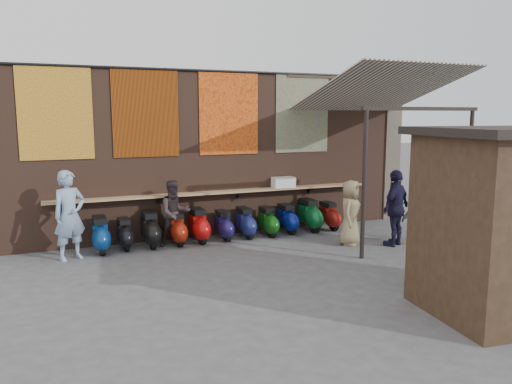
# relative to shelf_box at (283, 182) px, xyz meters

# --- Properties ---
(ground) EXTENTS (70.00, 70.00, 0.00)m
(ground) POSITION_rel_shelf_box_xyz_m (-1.69, -2.30, -1.26)
(ground) COLOR #474749
(ground) RESTS_ON ground
(brick_wall) EXTENTS (10.00, 0.40, 4.00)m
(brick_wall) POSITION_rel_shelf_box_xyz_m (-1.69, 0.40, 0.74)
(brick_wall) COLOR brown
(brick_wall) RESTS_ON ground
(pier_right) EXTENTS (0.50, 0.50, 4.00)m
(pier_right) POSITION_rel_shelf_box_xyz_m (3.51, 0.40, 0.74)
(pier_right) COLOR #4C4238
(pier_right) RESTS_ON ground
(eating_counter) EXTENTS (8.00, 0.32, 0.05)m
(eating_counter) POSITION_rel_shelf_box_xyz_m (-1.69, 0.03, -0.16)
(eating_counter) COLOR #9E7A51
(eating_counter) RESTS_ON brick_wall
(shelf_box) EXTENTS (0.57, 0.29, 0.26)m
(shelf_box) POSITION_rel_shelf_box_xyz_m (0.00, 0.00, 0.00)
(shelf_box) COLOR white
(shelf_box) RESTS_ON eating_counter
(tapestry_redgold) EXTENTS (1.50, 0.02, 2.00)m
(tapestry_redgold) POSITION_rel_shelf_box_xyz_m (-5.29, 0.18, 1.74)
(tapestry_redgold) COLOR maroon
(tapestry_redgold) RESTS_ON brick_wall
(tapestry_sun) EXTENTS (1.50, 0.02, 2.00)m
(tapestry_sun) POSITION_rel_shelf_box_xyz_m (-3.39, 0.18, 1.74)
(tapestry_sun) COLOR #B84A0A
(tapestry_sun) RESTS_ON brick_wall
(tapestry_orange) EXTENTS (1.50, 0.02, 2.00)m
(tapestry_orange) POSITION_rel_shelf_box_xyz_m (-1.39, 0.18, 1.74)
(tapestry_orange) COLOR orange
(tapestry_orange) RESTS_ON brick_wall
(tapestry_multi) EXTENTS (1.50, 0.02, 2.00)m
(tapestry_multi) POSITION_rel_shelf_box_xyz_m (0.61, 0.18, 1.74)
(tapestry_multi) COLOR navy
(tapestry_multi) RESTS_ON brick_wall
(hang_rail) EXTENTS (9.50, 0.06, 0.06)m
(hang_rail) POSITION_rel_shelf_box_xyz_m (-1.69, 0.17, 2.72)
(hang_rail) COLOR black
(hang_rail) RESTS_ON brick_wall
(scooter_stool_0) EXTENTS (0.37, 0.81, 0.77)m
(scooter_stool_0) POSITION_rel_shelf_box_xyz_m (-4.55, -0.34, -0.87)
(scooter_stool_0) COLOR navy
(scooter_stool_0) RESTS_ON ground
(scooter_stool_1) EXTENTS (0.32, 0.71, 0.68)m
(scooter_stool_1) POSITION_rel_shelf_box_xyz_m (-4.02, -0.25, -0.92)
(scooter_stool_1) COLOR black
(scooter_stool_1) RESTS_ON ground
(scooter_stool_2) EXTENTS (0.37, 0.82, 0.78)m
(scooter_stool_2) POSITION_rel_shelf_box_xyz_m (-3.46, -0.26, -0.87)
(scooter_stool_2) COLOR black
(scooter_stool_2) RESTS_ON ground
(scooter_stool_3) EXTENTS (0.35, 0.77, 0.73)m
(scooter_stool_3) POSITION_rel_shelf_box_xyz_m (-2.85, -0.31, -0.89)
(scooter_stool_3) COLOR maroon
(scooter_stool_3) RESTS_ON ground
(scooter_stool_4) EXTENTS (0.37, 0.82, 0.78)m
(scooter_stool_4) POSITION_rel_shelf_box_xyz_m (-2.32, -0.28, -0.87)
(scooter_stool_4) COLOR #B40E0D
(scooter_stool_4) RESTS_ON ground
(scooter_stool_5) EXTENTS (0.33, 0.73, 0.69)m
(scooter_stool_5) POSITION_rel_shelf_box_xyz_m (-1.72, -0.31, -0.91)
(scooter_stool_5) COLOR #1B154E
(scooter_stool_5) RESTS_ON ground
(scooter_stool_6) EXTENTS (0.34, 0.76, 0.72)m
(scooter_stool_6) POSITION_rel_shelf_box_xyz_m (-1.16, -0.29, -0.90)
(scooter_stool_6) COLOR navy
(scooter_stool_6) RESTS_ON ground
(scooter_stool_7) EXTENTS (0.33, 0.74, 0.70)m
(scooter_stool_7) POSITION_rel_shelf_box_xyz_m (-0.59, -0.35, -0.91)
(scooter_stool_7) COLOR #0F4F11
(scooter_stool_7) RESTS_ON ground
(scooter_stool_8) EXTENTS (0.34, 0.76, 0.72)m
(scooter_stool_8) POSITION_rel_shelf_box_xyz_m (-0.02, -0.27, -0.90)
(scooter_stool_8) COLOR navy
(scooter_stool_8) RESTS_ON ground
(scooter_stool_9) EXTENTS (0.38, 0.85, 0.81)m
(scooter_stool_9) POSITION_rel_shelf_box_xyz_m (0.62, -0.27, -0.85)
(scooter_stool_9) COLOR #0C5627
(scooter_stool_9) RESTS_ON ground
(scooter_stool_10) EXTENTS (0.33, 0.74, 0.71)m
(scooter_stool_10) POSITION_rel_shelf_box_xyz_m (1.19, -0.30, -0.90)
(scooter_stool_10) COLOR maroon
(scooter_stool_10) RESTS_ON ground
(diner_left) EXTENTS (0.80, 0.68, 1.85)m
(diner_left) POSITION_rel_shelf_box_xyz_m (-5.15, -0.66, -0.33)
(diner_left) COLOR #819CBC
(diner_left) RESTS_ON ground
(diner_right) EXTENTS (0.79, 0.65, 1.50)m
(diner_right) POSITION_rel_shelf_box_xyz_m (-2.91, -0.38, -0.51)
(diner_right) COLOR #2D2326
(diner_right) RESTS_ON ground
(shopper_navy) EXTENTS (1.10, 0.81, 1.74)m
(shopper_navy) POSITION_rel_shelf_box_xyz_m (1.71, -2.31, -0.39)
(shopper_navy) COLOR #1A1734
(shopper_navy) RESTS_ON ground
(shopper_grey) EXTENTS (1.18, 1.07, 1.59)m
(shopper_grey) POSITION_rel_shelf_box_xyz_m (2.39, -2.52, -0.46)
(shopper_grey) COLOR slate
(shopper_grey) RESTS_ON ground
(shopper_tan) EXTENTS (0.85, 0.85, 1.49)m
(shopper_tan) POSITION_rel_shelf_box_xyz_m (0.79, -1.86, -0.51)
(shopper_tan) COLOR #8D7C5A
(shopper_tan) RESTS_ON ground
(stall_sign) EXTENTS (1.20, 0.18, 0.50)m
(stall_sign) POSITION_rel_shelf_box_xyz_m (0.93, -5.21, 0.67)
(stall_sign) COLOR gold
(stall_sign) RESTS_ON market_stall
(stall_shelf) EXTENTS (2.03, 0.34, 0.06)m
(stall_shelf) POSITION_rel_shelf_box_xyz_m (0.93, -5.21, -0.29)
(stall_shelf) COLOR #473321
(stall_shelf) RESTS_ON market_stall
(awning_canvas) EXTENTS (3.20, 3.28, 0.97)m
(awning_canvas) POSITION_rel_shelf_box_xyz_m (1.81, -1.40, 2.29)
(awning_canvas) COLOR beige
(awning_canvas) RESTS_ON brick_wall
(awning_ledger) EXTENTS (3.30, 0.08, 0.12)m
(awning_ledger) POSITION_rel_shelf_box_xyz_m (1.81, 0.19, 2.69)
(awning_ledger) COLOR #33261C
(awning_ledger) RESTS_ON brick_wall
(awning_header) EXTENTS (3.00, 0.08, 0.08)m
(awning_header) POSITION_rel_shelf_box_xyz_m (1.81, -2.90, 1.82)
(awning_header) COLOR black
(awning_header) RESTS_ON awning_post_left
(awning_post_left) EXTENTS (0.09, 0.09, 3.10)m
(awning_post_left) POSITION_rel_shelf_box_xyz_m (0.41, -2.90, 0.29)
(awning_post_left) COLOR black
(awning_post_left) RESTS_ON ground
(awning_post_right) EXTENTS (0.09, 0.09, 3.10)m
(awning_post_right) POSITION_rel_shelf_box_xyz_m (3.21, -2.90, 0.29)
(awning_post_right) COLOR black
(awning_post_right) RESTS_ON ground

